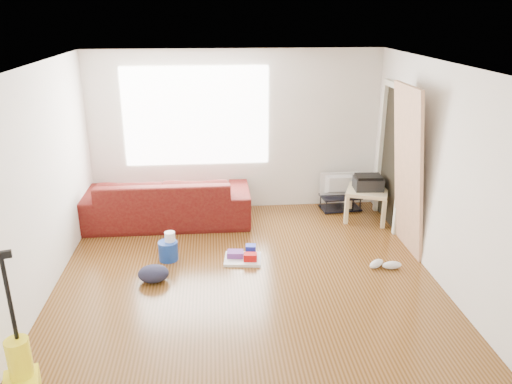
{
  "coord_description": "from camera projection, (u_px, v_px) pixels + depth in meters",
  "views": [
    {
      "loc": [
        -0.35,
        -5.09,
        3.05
      ],
      "look_at": [
        0.15,
        0.6,
        0.94
      ],
      "focal_mm": 35.0,
      "sensor_mm": 36.0,
      "label": 1
    }
  ],
  "objects": [
    {
      "name": "tv_stand",
      "position": [
        340.0,
        202.0,
        8.01
      ],
      "size": [
        0.66,
        0.42,
        0.23
      ],
      "rotation": [
        0.0,
        0.0,
        0.1
      ],
      "color": "black",
      "rests_on": "ground"
    },
    {
      "name": "bucket",
      "position": [
        169.0,
        259.0,
        6.45
      ],
      "size": [
        0.28,
        0.28,
        0.25
      ],
      "primitive_type": "cylinder",
      "rotation": [
        0.0,
        0.0,
        0.14
      ],
      "color": "#163B9C",
      "rests_on": "ground"
    },
    {
      "name": "sneakers",
      "position": [
        384.0,
        264.0,
        6.22
      ],
      "size": [
        0.43,
        0.23,
        0.1
      ],
      "rotation": [
        0.0,
        0.0,
        0.2
      ],
      "color": "silver",
      "rests_on": "ground"
    },
    {
      "name": "vacuum",
      "position": [
        20.0,
        370.0,
        4.12
      ],
      "size": [
        0.35,
        0.38,
        1.3
      ],
      "rotation": [
        0.0,
        0.0,
        0.3
      ],
      "color": "yellow",
      "rests_on": "ground"
    },
    {
      "name": "tv",
      "position": [
        341.0,
        185.0,
        7.9
      ],
      "size": [
        0.64,
        0.08,
        0.37
      ],
      "primitive_type": "imported",
      "rotation": [
        0.0,
        0.0,
        3.14
      ],
      "color": "black",
      "rests_on": "tv_stand"
    },
    {
      "name": "door_panel",
      "position": [
        400.0,
        247.0,
        6.77
      ],
      "size": [
        0.27,
        0.88,
        2.19
      ],
      "primitive_type": "cube",
      "rotation": [
        0.0,
        -0.1,
        0.0
      ],
      "color": "tan",
      "rests_on": "ground"
    },
    {
      "name": "printer",
      "position": [
        368.0,
        182.0,
        7.49
      ],
      "size": [
        0.43,
        0.34,
        0.22
      ],
      "rotation": [
        0.0,
        0.0,
        -0.06
      ],
      "color": "black",
      "rests_on": "side_table"
    },
    {
      "name": "room",
      "position": [
        252.0,
        180.0,
        5.55
      ],
      "size": [
        4.51,
        5.01,
        2.51
      ],
      "color": "#4B2C0D",
      "rests_on": "ground"
    },
    {
      "name": "sofa",
      "position": [
        167.0,
        222.0,
        7.57
      ],
      "size": [
        2.5,
        0.98,
        0.73
      ],
      "primitive_type": "imported",
      "rotation": [
        0.0,
        0.0,
        3.14
      ],
      "color": "#410608",
      "rests_on": "ground"
    },
    {
      "name": "cleaning_tray",
      "position": [
        244.0,
        256.0,
        6.41
      ],
      "size": [
        0.5,
        0.42,
        0.17
      ],
      "rotation": [
        0.0,
        0.0,
        -0.11
      ],
      "color": "white",
      "rests_on": "ground"
    },
    {
      "name": "side_table",
      "position": [
        367.0,
        194.0,
        7.55
      ],
      "size": [
        0.77,
        0.77,
        0.49
      ],
      "rotation": [
        0.0,
        0.0,
        -0.37
      ],
      "color": "#C3B787",
      "rests_on": "ground"
    },
    {
      "name": "toilet_paper",
      "position": [
        170.0,
        245.0,
        6.41
      ],
      "size": [
        0.13,
        0.13,
        0.12
      ],
      "primitive_type": "cylinder",
      "color": "white",
      "rests_on": "bucket"
    },
    {
      "name": "backpack",
      "position": [
        154.0,
        281.0,
        5.93
      ],
      "size": [
        0.37,
        0.3,
        0.2
      ],
      "primitive_type": "ellipsoid",
      "rotation": [
        0.0,
        0.0,
        0.01
      ],
      "color": "black",
      "rests_on": "ground"
    }
  ]
}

